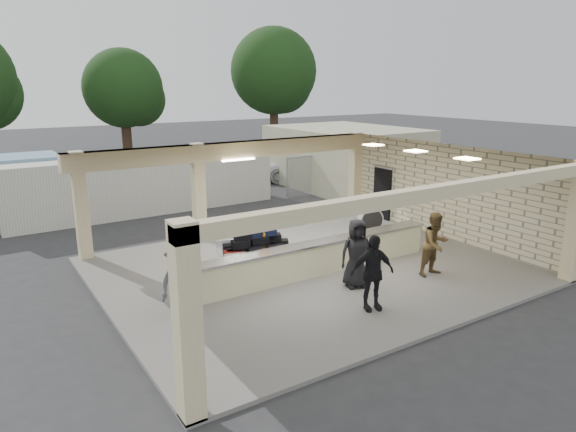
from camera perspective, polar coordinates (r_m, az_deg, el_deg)
ground at (r=15.82m, az=2.31°, el=-6.13°), size 120.00×120.00×0.00m
pavilion at (r=16.04m, az=1.62°, el=-0.76°), size 12.01×10.00×3.55m
baggage_counter at (r=15.24m, az=3.42°, el=-4.62°), size 8.20×0.58×0.98m
luggage_cart at (r=15.37m, az=-3.64°, el=-3.52°), size 2.49×1.90×1.29m
drum_fan at (r=19.23m, az=9.12°, el=-0.46°), size 0.99×0.55×1.05m
baggage_handler at (r=15.55m, az=-2.71°, el=-2.80°), size 0.59×0.71×1.70m
passenger_a at (r=15.55m, az=16.06°, el=-3.00°), size 0.93×0.42×1.89m
passenger_b at (r=12.88m, az=9.34°, el=-6.22°), size 1.20×0.74×1.93m
passenger_c at (r=12.64m, az=-11.93°, el=-7.01°), size 1.25×0.82×1.82m
passenger_d at (r=14.22m, az=7.62°, el=-4.12°), size 1.02×0.65×1.93m
car_white_a at (r=30.47m, az=1.86°, el=5.43°), size 5.67×4.11×1.47m
car_white_b at (r=34.36m, az=6.81°, el=6.27°), size 4.35×1.93×1.34m
car_dark at (r=29.98m, az=-6.21°, el=5.09°), size 4.15×3.52×1.36m
container_white at (r=23.73m, az=-15.66°, el=3.56°), size 11.78×2.57×2.54m
fence at (r=29.11m, az=9.92°, el=5.42°), size 12.06×0.06×2.03m
tree_mid at (r=39.75m, az=-17.45°, el=13.06°), size 6.00×5.60×8.00m
tree_right at (r=43.70m, az=-1.34°, el=15.43°), size 7.20×7.00×10.00m
adjacent_building at (r=28.80m, az=6.40°, el=6.55°), size 6.00×8.00×3.20m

